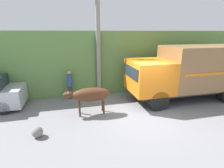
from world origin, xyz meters
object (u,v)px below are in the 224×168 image
Objects in this scene: pedestrian_on_hill at (70,83)px; utility_pole at (98,42)px; cargo_truck at (192,71)px; roadside_rock at (37,132)px; brown_cow at (90,95)px.

pedestrian_on_hill is 0.27× the size of utility_pole.
cargo_truck is at bearing 169.12° from pedestrian_on_hill.
utility_pole is 15.32× the size of roadside_rock.
utility_pole is (-5.04, 1.88, 1.56)m from cargo_truck.
brown_cow is at bearing 114.22° from pedestrian_on_hill.
cargo_truck is at bearing -20.40° from utility_pole.
cargo_truck is 8.50m from roadside_rock.
roadside_rock is (-1.30, -3.76, -0.74)m from pedestrian_on_hill.
utility_pole reaches higher than pedestrian_on_hill.
brown_cow is at bearing 33.76° from roadside_rock.
brown_cow is 0.35× the size of utility_pole.
cargo_truck is at bearing 12.96° from brown_cow.
brown_cow is 1.30× the size of pedestrian_on_hill.
cargo_truck is 16.84× the size of roadside_rock.
roadside_rock is at bearing -127.64° from utility_pole.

